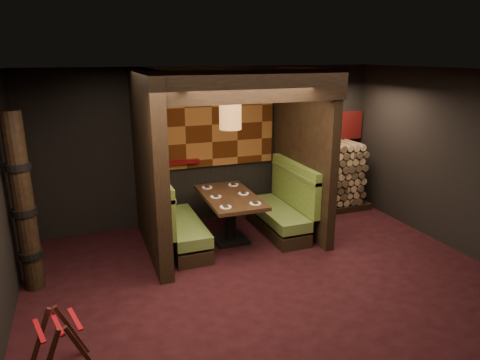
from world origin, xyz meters
name	(u,v)px	position (x,y,z in m)	size (l,w,h in m)	color
floor	(273,286)	(0.00, 0.00, -0.01)	(6.50, 5.50, 0.02)	black
ceiling	(279,71)	(0.00, 0.00, 2.86)	(6.50, 5.50, 0.02)	black
wall_back	(212,145)	(0.00, 2.76, 1.43)	(6.50, 0.02, 2.85)	black
wall_front	(444,296)	(0.00, -2.76, 1.43)	(6.50, 0.02, 2.85)	black
wall_right	(468,164)	(3.26, 0.00, 1.43)	(0.02, 5.50, 2.85)	black
partition_left	(149,165)	(-1.35, 1.65, 1.43)	(0.20, 2.20, 2.85)	black
partition_right	(302,151)	(1.30, 1.70, 1.43)	(0.15, 2.10, 2.85)	black
header_beam	(254,87)	(-0.02, 0.70, 2.63)	(2.85, 0.18, 0.44)	black
tapa_back_panel	(211,124)	(-0.02, 2.71, 1.82)	(2.40, 0.06, 1.55)	brown
tapa_side_panel	(153,135)	(-1.23, 1.82, 1.85)	(0.04, 1.85, 1.45)	brown
lacquer_shelf	(183,162)	(-0.60, 2.65, 1.18)	(0.60, 0.12, 0.07)	#54070B
booth_bench_left	(177,225)	(-0.96, 1.65, 0.40)	(0.68, 1.60, 1.14)	black
booth_bench_right	(282,210)	(0.93, 1.65, 0.40)	(0.68, 1.60, 1.14)	black
dining_table	(230,209)	(-0.07, 1.59, 0.58)	(0.86, 1.55, 0.81)	black
place_settings	(230,195)	(-0.07, 1.59, 0.82)	(0.68, 1.24, 0.03)	white
pendant_lamp	(230,115)	(-0.07, 1.54, 2.15)	(0.35, 0.35, 0.93)	#9A6230
luggage_rack	(60,344)	(-2.66, -0.81, 0.35)	(0.73, 0.59, 0.69)	#401C12
totem_column	(24,205)	(-3.05, 1.10, 1.19)	(0.31, 0.31, 2.40)	black
firewood_stack	(328,177)	(2.29, 2.35, 0.68)	(1.73, 0.70, 1.36)	black
mosaic_header	(322,127)	(2.29, 2.68, 1.64)	(1.83, 0.10, 0.56)	maroon
bay_front_post	(299,148)	(1.39, 1.96, 1.43)	(0.08, 0.08, 2.85)	black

